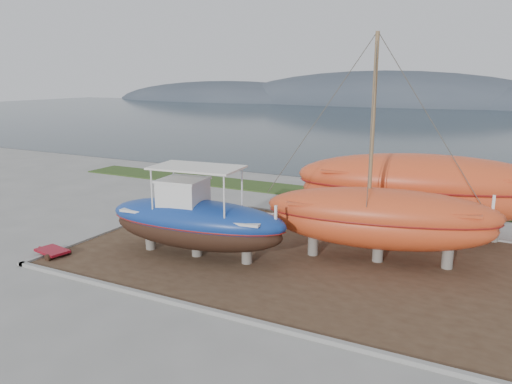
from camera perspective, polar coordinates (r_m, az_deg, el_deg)
The scene contains 11 objects.
ground at distance 18.36m, azimuth -1.48°, elevation -11.11°, with size 140.00×140.00×0.00m, color gray.
dirt_patch at distance 21.67m, azimuth 3.68°, elevation -7.16°, with size 18.00×12.00×0.06m, color #422D1E.
curb_frame at distance 21.65m, azimuth 3.69°, elevation -7.05°, with size 18.60×12.60×0.15m, color gray, non-canonical shape.
grass_strip at distance 32.09m, azimuth 12.03°, elevation -0.67°, with size 44.00×3.00×0.08m, color #284219.
sea at distance 85.35m, azimuth 22.09°, elevation 7.11°, with size 260.00×100.00×0.04m, color #17262E, non-canonical shape.
mountain_ridge at distance 140.07m, azimuth 24.44°, elevation 8.89°, with size 200.00×36.00×20.00m, color #333D49, non-canonical shape.
blue_caique at distance 21.00m, azimuth -6.89°, elevation -2.27°, with size 8.02×2.51×3.86m, color navy, non-canonical shape.
white_dinghy at distance 26.93m, azimuth -8.52°, elevation -1.90°, with size 3.70×1.39×1.11m, color white, non-canonical shape.
orange_sailboat at distance 20.30m, azimuth 14.39°, elevation 4.46°, with size 9.36×2.76×9.12m, color #CD451F, non-canonical shape.
orange_bare_hull at distance 24.85m, azimuth 18.22°, elevation -0.48°, with size 11.65×3.50×3.82m, color #CD451F, non-canonical shape.
red_trailer at distance 23.19m, azimuth -22.23°, elevation -6.45°, with size 2.13×1.06×0.30m, color maroon, non-canonical shape.
Camera 1 is at (8.14, -14.63, 7.53)m, focal length 35.00 mm.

